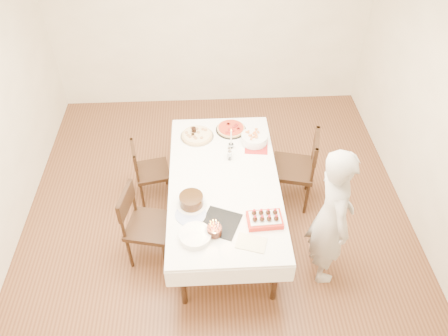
{
  "coord_description": "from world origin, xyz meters",
  "views": [
    {
      "loc": [
        -0.1,
        -3.29,
        3.96
      ],
      "look_at": [
        0.07,
        -0.08,
        0.93
      ],
      "focal_mm": 35.0,
      "sensor_mm": 36.0,
      "label": 1
    }
  ],
  "objects_px": {
    "chair_left_savory": "(152,171)",
    "pizza_white": "(197,135)",
    "chair_left_dessert": "(150,226)",
    "taper_candle": "(231,138)",
    "layer_cake": "(191,200)",
    "birthday_cake": "(214,228)",
    "pasta_bowl": "(254,139)",
    "dining_table": "(224,205)",
    "strawberry_box": "(265,219)",
    "chair_right_savory": "(293,168)",
    "cola_glass": "(194,131)",
    "person": "(332,217)",
    "pizza_pepperoni": "(231,129)"
  },
  "relations": [
    {
      "from": "pizza_pepperoni",
      "to": "pasta_bowl",
      "type": "relative_size",
      "value": 1.2
    },
    {
      "from": "pizza_white",
      "to": "strawberry_box",
      "type": "xyz_separation_m",
      "value": [
        0.63,
        -1.31,
        0.02
      ]
    },
    {
      "from": "chair_left_savory",
      "to": "pizza_white",
      "type": "xyz_separation_m",
      "value": [
        0.54,
        0.19,
        0.36
      ]
    },
    {
      "from": "pasta_bowl",
      "to": "taper_candle",
      "type": "height_order",
      "value": "taper_candle"
    },
    {
      "from": "chair_right_savory",
      "to": "chair_left_savory",
      "type": "xyz_separation_m",
      "value": [
        -1.64,
        0.13,
        -0.09
      ]
    },
    {
      "from": "taper_candle",
      "to": "pasta_bowl",
      "type": "bearing_deg",
      "value": 15.56
    },
    {
      "from": "chair_left_dessert",
      "to": "pasta_bowl",
      "type": "distance_m",
      "value": 1.53
    },
    {
      "from": "pasta_bowl",
      "to": "birthday_cake",
      "type": "xyz_separation_m",
      "value": [
        -0.5,
        -1.29,
        0.03
      ]
    },
    {
      "from": "chair_left_dessert",
      "to": "person",
      "type": "xyz_separation_m",
      "value": [
        1.76,
        -0.26,
        0.34
      ]
    },
    {
      "from": "pizza_white",
      "to": "cola_glass",
      "type": "height_order",
      "value": "cola_glass"
    },
    {
      "from": "pizza_white",
      "to": "pasta_bowl",
      "type": "height_order",
      "value": "pasta_bowl"
    },
    {
      "from": "dining_table",
      "to": "layer_cake",
      "type": "xyz_separation_m",
      "value": [
        -0.34,
        -0.32,
        0.43
      ]
    },
    {
      "from": "birthday_cake",
      "to": "layer_cake",
      "type": "bearing_deg",
      "value": 119.36
    },
    {
      "from": "chair_left_dessert",
      "to": "chair_left_savory",
      "type": "bearing_deg",
      "value": -75.47
    },
    {
      "from": "chair_right_savory",
      "to": "pizza_pepperoni",
      "type": "relative_size",
      "value": 2.81
    },
    {
      "from": "chair_left_dessert",
      "to": "birthday_cake",
      "type": "distance_m",
      "value": 0.83
    },
    {
      "from": "chair_right_savory",
      "to": "strawberry_box",
      "type": "relative_size",
      "value": 3.03
    },
    {
      "from": "strawberry_box",
      "to": "pasta_bowl",
      "type": "bearing_deg",
      "value": 88.97
    },
    {
      "from": "pizza_white",
      "to": "taper_candle",
      "type": "height_order",
      "value": "taper_candle"
    },
    {
      "from": "dining_table",
      "to": "taper_candle",
      "type": "height_order",
      "value": "taper_candle"
    },
    {
      "from": "chair_left_savory",
      "to": "pasta_bowl",
      "type": "height_order",
      "value": "pasta_bowl"
    },
    {
      "from": "chair_right_savory",
      "to": "chair_left_dessert",
      "type": "height_order",
      "value": "chair_right_savory"
    },
    {
      "from": "layer_cake",
      "to": "chair_left_dessert",
      "type": "bearing_deg",
      "value": -177.26
    },
    {
      "from": "chair_left_savory",
      "to": "pizza_white",
      "type": "bearing_deg",
      "value": -171.97
    },
    {
      "from": "pizza_white",
      "to": "taper_candle",
      "type": "relative_size",
      "value": 1.45
    },
    {
      "from": "taper_candle",
      "to": "layer_cake",
      "type": "xyz_separation_m",
      "value": [
        -0.44,
        -0.84,
        -0.07
      ]
    },
    {
      "from": "cola_glass",
      "to": "person",
      "type": "bearing_deg",
      "value": -46.67
    },
    {
      "from": "dining_table",
      "to": "cola_glass",
      "type": "distance_m",
      "value": 0.94
    },
    {
      "from": "strawberry_box",
      "to": "cola_glass",
      "type": "bearing_deg",
      "value": 116.26
    },
    {
      "from": "taper_candle",
      "to": "cola_glass",
      "type": "bearing_deg",
      "value": 149.23
    },
    {
      "from": "chair_right_savory",
      "to": "birthday_cake",
      "type": "distance_m",
      "value": 1.49
    },
    {
      "from": "person",
      "to": "taper_candle",
      "type": "xyz_separation_m",
      "value": [
        -0.88,
        1.12,
        0.07
      ]
    },
    {
      "from": "pizza_pepperoni",
      "to": "layer_cake",
      "type": "distance_m",
      "value": 1.24
    },
    {
      "from": "chair_left_dessert",
      "to": "pizza_white",
      "type": "bearing_deg",
      "value": -103.22
    },
    {
      "from": "layer_cake",
      "to": "strawberry_box",
      "type": "xyz_separation_m",
      "value": [
        0.69,
        -0.26,
        -0.02
      ]
    },
    {
      "from": "chair_left_dessert",
      "to": "pizza_white",
      "type": "xyz_separation_m",
      "value": [
        0.51,
        1.07,
        0.3
      ]
    },
    {
      "from": "chair_left_savory",
      "to": "chair_left_dessert",
      "type": "xyz_separation_m",
      "value": [
        0.04,
        -0.88,
        0.06
      ]
    },
    {
      "from": "chair_left_dessert",
      "to": "pasta_bowl",
      "type": "relative_size",
      "value": 3.17
    },
    {
      "from": "pizza_white",
      "to": "pizza_pepperoni",
      "type": "xyz_separation_m",
      "value": [
        0.4,
        0.11,
        0.0
      ]
    },
    {
      "from": "taper_candle",
      "to": "birthday_cake",
      "type": "relative_size",
      "value": 1.86
    },
    {
      "from": "person",
      "to": "pizza_pepperoni",
      "type": "xyz_separation_m",
      "value": [
        -0.86,
        1.43,
        -0.04
      ]
    },
    {
      "from": "chair_left_savory",
      "to": "taper_candle",
      "type": "xyz_separation_m",
      "value": [
        0.92,
        -0.01,
        0.47
      ]
    },
    {
      "from": "dining_table",
      "to": "strawberry_box",
      "type": "relative_size",
      "value": 6.47
    },
    {
      "from": "chair_left_savory",
      "to": "person",
      "type": "distance_m",
      "value": 2.17
    },
    {
      "from": "person",
      "to": "taper_candle",
      "type": "distance_m",
      "value": 1.43
    },
    {
      "from": "chair_left_savory",
      "to": "pasta_bowl",
      "type": "bearing_deg",
      "value": 171.51
    },
    {
      "from": "chair_left_dessert",
      "to": "strawberry_box",
      "type": "distance_m",
      "value": 1.2
    },
    {
      "from": "chair_right_savory",
      "to": "chair_left_savory",
      "type": "height_order",
      "value": "chair_right_savory"
    },
    {
      "from": "person",
      "to": "birthday_cake",
      "type": "distance_m",
      "value": 1.11
    },
    {
      "from": "dining_table",
      "to": "person",
      "type": "bearing_deg",
      "value": -31.36
    }
  ]
}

